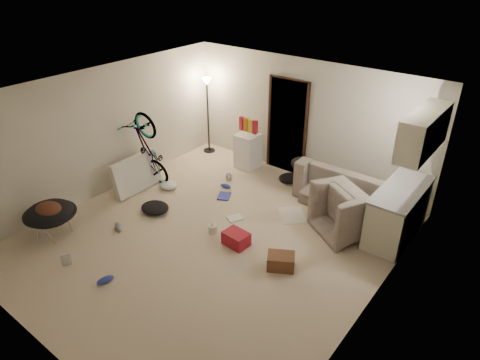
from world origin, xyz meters
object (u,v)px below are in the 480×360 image
Objects in this scene: sofa at (346,190)px; saucer_chair at (51,217)px; kitchen_counter at (398,213)px; juicer at (213,228)px; bicycle at (149,164)px; floor_lamp at (207,99)px; drink_case_a at (281,261)px; armchair at (354,214)px; mini_fridge at (248,151)px; tv_box at (136,174)px; drink_case_b at (236,239)px.

sofa is 2.20× the size of saucer_chair.
kitchen_counter reaches higher than juicer.
kitchen_counter is 0.90× the size of bicycle.
floor_lamp is at bearing -3.69° from sofa.
drink_case_a is at bearing -2.01° from juicer.
armchair is 1.14× the size of saucer_chair.
mini_fridge reaches higher than saucer_chair.
sofa is 4.17m from tv_box.
armchair is 5.18m from saucer_chair.
juicer is (1.07, -2.43, -0.30)m from mini_fridge.
saucer_chair reaches higher than sofa.
floor_lamp reaches higher than sofa.
kitchen_counter reaches higher than saucer_chair.
juicer is at bearing -64.18° from mini_fridge.
floor_lamp is at bearing 142.84° from drink_case_b.
kitchen_counter reaches higher than armchair.
sofa is at bearing -0.32° from mini_fridge.
kitchen_counter reaches higher than drink_case_a.
armchair is at bearing -12.71° from floor_lamp.
bicycle reaches higher than armchair.
sofa is at bearing 49.40° from saucer_chair.
kitchen_counter is 1.51× the size of armchair.
drink_case_b is 1.88× the size of juicer.
drink_case_a is 1.44m from juicer.
drink_case_a is at bearing 91.10° from sofa.
armchair is at bearing 39.70° from saucer_chair.
tv_box is 2.65× the size of drink_case_b.
kitchen_counter reaches higher than tv_box.
armchair is 4.52× the size of juicer.
drink_case_b is (2.75, -0.22, -0.24)m from tv_box.
kitchen_counter reaches higher than sofa.
saucer_chair is at bearing 175.06° from drink_case_a.
kitchen_counter is at bearing 38.01° from saucer_chair.
bicycle reaches higher than sofa.
bicycle is at bearing 92.80° from saucer_chair.
bicycle reaches higher than juicer.
saucer_chair is (0.11, -2.30, -0.07)m from bicycle.
juicer is (-1.88, -1.58, -0.23)m from armchair.
drink_case_a is at bearing 106.71° from armchair.
armchair is 4.23m from bicycle.
saucer_chair is 3.96× the size of juicer.
floor_lamp is 4.95m from kitchen_counter.
sofa is at bearing -63.28° from bicycle.
mini_fridge is 3.54m from drink_case_a.
kitchen_counter is at bearing -122.88° from armchair.
bicycle is at bearing 165.69° from juicer.
kitchen_counter is at bearing 36.79° from juicer.
floor_lamp reaches higher than mini_fridge.
tv_box is (-4.73, -1.67, -0.08)m from kitchen_counter.
armchair is at bearing -154.68° from kitchen_counter.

